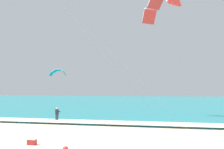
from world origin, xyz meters
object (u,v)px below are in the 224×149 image
object	(u,v)px
cooler_box	(32,142)
surfboard	(57,122)
kite_primary	(160,1)
beach_ball	(65,149)
kite_distant	(58,72)
kitesurfer	(57,114)

from	to	relation	value
cooler_box	surfboard	bearing A→B (deg)	107.54
surfboard	kite_primary	xyz separation A→B (m)	(11.35, 5.25, 14.74)
beach_ball	surfboard	bearing A→B (deg)	116.96
cooler_box	kite_distant	bearing A→B (deg)	112.86
kitesurfer	beach_ball	world-z (taller)	kitesurfer
kite_primary	kitesurfer	bearing A→B (deg)	-155.25
kitesurfer	beach_ball	xyz separation A→B (m)	(6.75, -13.29, -0.77)
kite_primary	cooler_box	bearing A→B (deg)	-113.94
kite_primary	kite_distant	xyz separation A→B (m)	(-26.00, 26.51, -6.74)
cooler_box	beach_ball	size ratio (longest dim) A/B	1.72
kite_distant	beach_ball	size ratio (longest dim) A/B	13.98
kitesurfer	kite_primary	world-z (taller)	kite_primary
kitesurfer	kite_distant	distance (m)	35.67
kite_distant	beach_ball	distance (m)	50.48
kite_distant	cooler_box	xyz separation A→B (m)	(18.39, -43.64, -7.82)
kitesurfer	kite_distant	size ratio (longest dim) A/B	0.36
surfboard	kite_distant	size ratio (longest dim) A/B	0.30
beach_ball	cooler_box	bearing A→B (deg)	154.92
kitesurfer	kite_primary	distance (m)	18.64
kite_distant	kite_primary	bearing A→B (deg)	-45.56
surfboard	kitesurfer	size ratio (longest dim) A/B	0.84
kite_primary	beach_ball	xyz separation A→B (m)	(-4.60, -18.53, -14.60)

